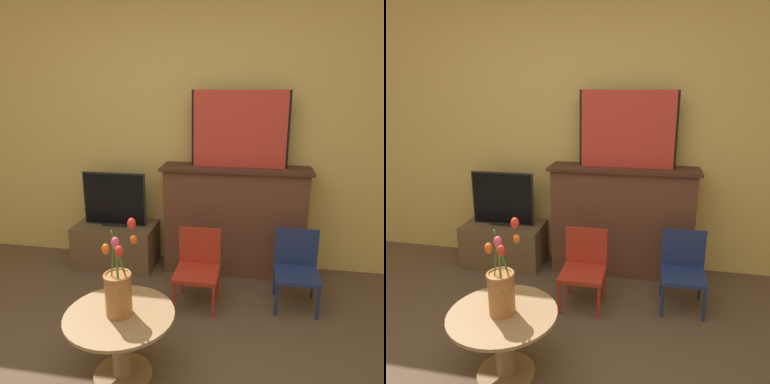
{
  "view_description": "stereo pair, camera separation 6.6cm",
  "coord_description": "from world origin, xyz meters",
  "views": [
    {
      "loc": [
        0.62,
        -1.3,
        1.67
      ],
      "look_at": [
        0.16,
        1.28,
        0.93
      ],
      "focal_mm": 35.0,
      "sensor_mm": 36.0,
      "label": 1
    },
    {
      "loc": [
        0.68,
        -1.29,
        1.67
      ],
      "look_at": [
        0.16,
        1.28,
        0.93
      ],
      "focal_mm": 35.0,
      "sensor_mm": 36.0,
      "label": 2
    }
  ],
  "objects": [
    {
      "name": "wall_back",
      "position": [
        0.0,
        2.13,
        1.35
      ],
      "size": [
        8.0,
        0.06,
        2.7
      ],
      "color": "#E0BC66",
      "rests_on": "ground"
    },
    {
      "name": "fireplace_mantel",
      "position": [
        0.43,
        1.94,
        0.51
      ],
      "size": [
        1.31,
        0.35,
        0.99
      ],
      "color": "brown",
      "rests_on": "ground"
    },
    {
      "name": "painting",
      "position": [
        0.45,
        1.95,
        1.32
      ],
      "size": [
        0.84,
        0.03,
        0.66
      ],
      "color": "black",
      "rests_on": "fireplace_mantel"
    },
    {
      "name": "tv_stand",
      "position": [
        -0.69,
        1.87,
        0.2
      ],
      "size": [
        0.76,
        0.42,
        0.41
      ],
      "color": "brown",
      "rests_on": "ground"
    },
    {
      "name": "tv_monitor",
      "position": [
        -0.69,
        1.87,
        0.65
      ],
      "size": [
        0.6,
        0.12,
        0.5
      ],
      "color": "black",
      "rests_on": "tv_stand"
    },
    {
      "name": "chair_red",
      "position": [
        0.19,
        1.35,
        0.33
      ],
      "size": [
        0.34,
        0.34,
        0.59
      ],
      "color": "#B22D1E",
      "rests_on": "ground"
    },
    {
      "name": "chair_blue",
      "position": [
        0.95,
        1.47,
        0.33
      ],
      "size": [
        0.34,
        0.34,
        0.59
      ],
      "color": "navy",
      "rests_on": "ground"
    },
    {
      "name": "side_table",
      "position": [
        -0.12,
        0.47,
        0.28
      ],
      "size": [
        0.63,
        0.63,
        0.42
      ],
      "color": "#99754C",
      "rests_on": "ground"
    },
    {
      "name": "vase_tulips",
      "position": [
        -0.12,
        0.47,
        0.59
      ],
      "size": [
        0.18,
        0.27,
        0.54
      ],
      "color": "#AD6B38",
      "rests_on": "side_table"
    }
  ]
}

